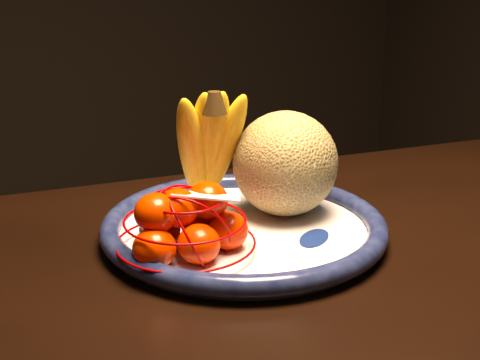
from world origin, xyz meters
name	(u,v)px	position (x,y,z in m)	size (l,w,h in m)	color
fruit_bowl	(244,228)	(0.17, 0.28, 0.73)	(0.34, 0.34, 0.03)	white
cantaloupe	(285,163)	(0.24, 0.30, 0.79)	(0.13, 0.13, 0.13)	olive
banana_bunch	(207,145)	(0.15, 0.34, 0.82)	(0.11, 0.11, 0.17)	yellow
mandarin_bag	(186,225)	(0.08, 0.24, 0.76)	(0.16, 0.16, 0.10)	#FF3100
price_tag	(206,196)	(0.10, 0.23, 0.80)	(0.07, 0.03, 0.00)	white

